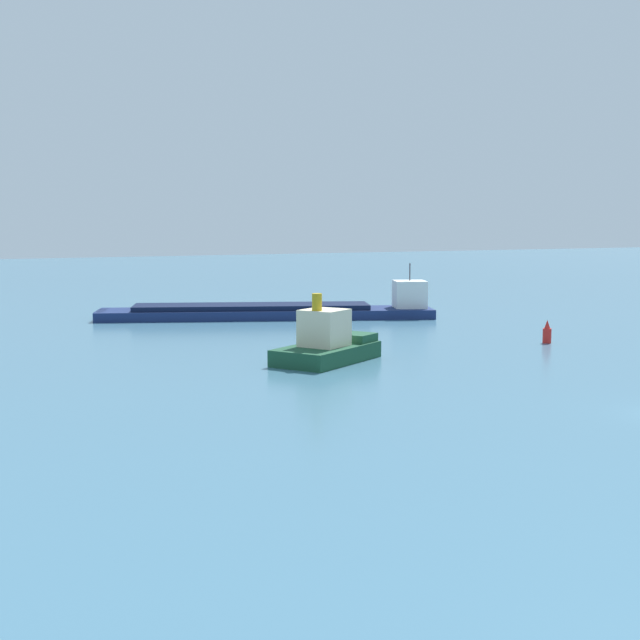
{
  "coord_description": "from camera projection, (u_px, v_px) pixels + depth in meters",
  "views": [
    {
      "loc": [
        -35.77,
        -32.41,
        10.18
      ],
      "look_at": [
        -3.01,
        37.82,
        1.2
      ],
      "focal_mm": 49.54,
      "sensor_mm": 36.0,
      "label": 1
    }
  ],
  "objects": [
    {
      "name": "channel_buoy_red",
      "position": [
        547.0,
        333.0,
        72.09
      ],
      "size": [
        0.7,
        0.7,
        1.9
      ],
      "color": "red",
      "rests_on": "ground"
    },
    {
      "name": "tugboat",
      "position": [
        327.0,
        344.0,
        62.71
      ],
      "size": [
        9.35,
        8.12,
        4.98
      ],
      "color": "#19472D",
      "rests_on": "ground"
    },
    {
      "name": "cargo_barge",
      "position": [
        276.0,
        310.0,
        90.04
      ],
      "size": [
        33.82,
        16.86,
        5.55
      ],
      "color": "navy",
      "rests_on": "ground"
    }
  ]
}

